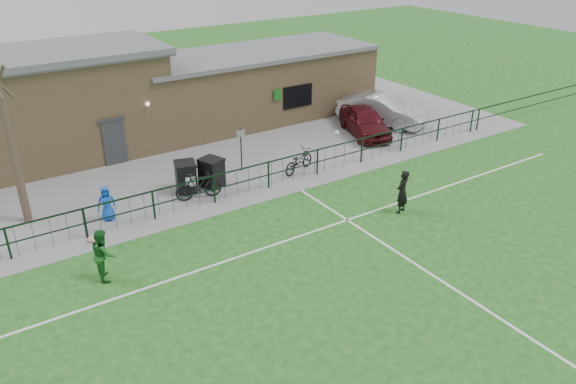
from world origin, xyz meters
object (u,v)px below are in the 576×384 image
wheelie_bin_right (212,173)px  bicycle_d (199,186)px  car_silver (382,110)px  car_maroon (365,121)px  sign_post (241,150)px  ball_ground (91,239)px  wheelie_bin_left (186,178)px  outfield_player (103,254)px  spectator_child (107,203)px  bare_tree (11,146)px  bicycle_e (299,161)px

wheelie_bin_right → bicycle_d: (-0.97, -0.78, -0.01)m
car_silver → car_maroon: bearing=180.0°
sign_post → wheelie_bin_right: bearing=-157.8°
sign_post → ball_ground: size_ratio=8.17×
wheelie_bin_left → outfield_player: (-4.65, -4.32, 0.23)m
car_maroon → ball_ground: (-15.01, -3.13, -0.62)m
spectator_child → outfield_player: 3.84m
outfield_player → bare_tree: bearing=24.2°
car_maroon → spectator_child: bearing=-152.9°
bicycle_d → spectator_child: spectator_child is taller
bicycle_d → outfield_player: outfield_player is taller
sign_post → spectator_child: sign_post is taller
wheelie_bin_left → car_silver: size_ratio=0.25×
car_maroon → ball_ground: bearing=-148.7°
car_silver → bicycle_d: (-12.28, -2.93, -0.23)m
wheelie_bin_right → outfield_player: outfield_player is taller
wheelie_bin_right → sign_post: 2.03m
car_silver → ball_ground: 17.34m
outfield_player → ball_ground: 2.50m
wheelie_bin_left → bicycle_e: size_ratio=0.62×
bicycle_d → bare_tree: bearing=84.0°
wheelie_bin_right → outfield_player: 7.10m
wheelie_bin_right → bicycle_e: size_ratio=0.60×
outfield_player → wheelie_bin_right: bearing=-44.2°
wheelie_bin_right → ball_ground: 5.86m
sign_post → ball_ground: 7.87m
wheelie_bin_right → outfield_player: bearing=-164.3°
bicycle_e → bare_tree: bearing=60.6°
wheelie_bin_right → car_silver: (11.31, 2.15, 0.22)m
sign_post → car_silver: sign_post is taller
wheelie_bin_left → wheelie_bin_right: (1.09, -0.15, -0.02)m
bicycle_e → outfield_player: 10.25m
bicycle_d → ball_ground: (-4.60, -1.00, -0.47)m
car_maroon → ball_ground: size_ratio=17.28×
car_silver → spectator_child: 16.09m
bare_tree → car_silver: bearing=3.3°
wheelie_bin_left → outfield_player: size_ratio=0.71×
car_maroon → bicycle_d: bearing=-148.9°
outfield_player → car_maroon: bearing=-60.2°
bare_tree → outfield_player: bearing=-75.6°
bicycle_e → ball_ground: bearing=76.2°
bare_tree → sign_post: size_ratio=3.00×
bicycle_e → ball_ground: (-9.46, -1.06, -0.40)m
bicycle_e → car_maroon: bearing=-89.6°
wheelie_bin_right → spectator_child: bearing=166.3°
car_maroon → bicycle_e: bearing=-140.0°
car_silver → bicycle_d: size_ratio=2.55×
car_maroon → car_silver: size_ratio=0.88×
bare_tree → spectator_child: 3.78m
car_maroon → bicycle_d: size_ratio=2.24×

